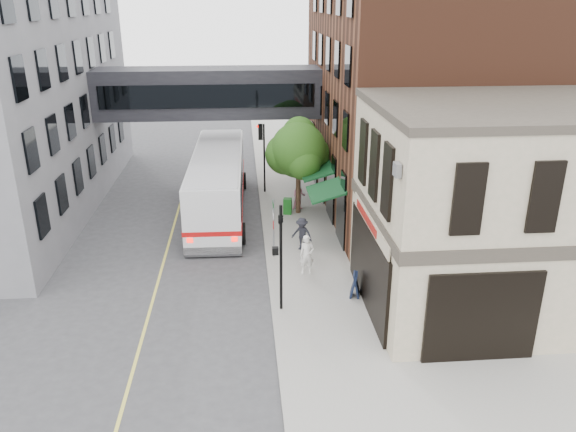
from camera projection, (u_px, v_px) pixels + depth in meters
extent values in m
plane|color=#38383A|center=(275.00, 339.00, 21.18)|extent=(120.00, 120.00, 0.00)
cube|color=gray|center=(293.00, 208.00, 34.31)|extent=(4.00, 60.00, 0.15)
cube|color=tan|center=(497.00, 213.00, 22.26)|extent=(10.00, 8.00, 8.15)
cube|color=#38332B|center=(497.00, 211.00, 22.24)|extent=(10.12, 8.12, 0.50)
cube|color=#38332B|center=(512.00, 106.00, 20.74)|extent=(10.12, 8.12, 0.30)
cube|color=black|center=(368.00, 268.00, 22.67)|extent=(0.14, 6.40, 3.40)
cube|color=black|center=(367.00, 268.00, 22.67)|extent=(0.04, 5.90, 3.00)
cube|color=maroon|center=(366.00, 218.00, 22.52)|extent=(0.03, 3.60, 0.32)
cube|color=#4A2517|center=(426.00, 89.00, 33.36)|extent=(12.00, 18.00, 14.00)
cube|color=#0C3514|center=(313.00, 162.00, 33.11)|extent=(1.80, 13.00, 0.40)
cube|color=black|center=(209.00, 93.00, 35.32)|extent=(14.00, 3.00, 3.00)
cube|color=black|center=(207.00, 96.00, 33.88)|extent=(13.00, 0.08, 1.40)
cube|color=black|center=(210.00, 89.00, 36.76)|extent=(13.00, 0.08, 1.40)
cylinder|color=black|center=(281.00, 259.00, 22.20)|extent=(0.12, 0.12, 4.50)
cube|color=black|center=(275.00, 251.00, 22.06)|extent=(0.25, 0.22, 0.30)
imported|color=black|center=(281.00, 215.00, 21.53)|extent=(0.20, 0.16, 1.00)
cylinder|color=black|center=(264.00, 159.00, 36.14)|extent=(0.12, 0.12, 4.50)
cube|color=black|center=(261.00, 153.00, 35.99)|extent=(0.25, 0.22, 0.30)
cube|color=black|center=(260.00, 132.00, 35.49)|extent=(0.28, 0.28, 1.00)
sphere|color=#FF0C05|center=(258.00, 126.00, 35.35)|extent=(0.18, 0.18, 0.18)
cylinder|color=gray|center=(274.00, 228.00, 27.12)|extent=(0.08, 0.08, 3.00)
cube|color=white|center=(273.00, 215.00, 26.86)|extent=(0.03, 0.75, 0.22)
cube|color=#0C591E|center=(273.00, 204.00, 26.66)|extent=(0.03, 0.70, 0.18)
cube|color=#B20C0C|center=(273.00, 224.00, 27.04)|extent=(0.03, 0.30, 0.40)
cylinder|color=#382619|center=(298.00, 190.00, 32.87)|extent=(0.28, 0.28, 2.80)
sphere|color=#214F15|center=(298.00, 150.00, 32.00)|extent=(3.20, 3.20, 3.20)
sphere|color=#214F15|center=(311.00, 154.00, 32.67)|extent=(2.20, 2.20, 2.20)
sphere|color=#214F15|center=(286.00, 154.00, 32.33)|extent=(2.40, 2.40, 2.40)
sphere|color=#214F15|center=(299.00, 134.00, 32.28)|extent=(2.00, 2.00, 2.00)
cube|color=#D8CC4C|center=(170.00, 239.00, 30.08)|extent=(0.12, 40.00, 0.01)
cube|color=silver|center=(218.00, 182.00, 33.18)|extent=(3.08, 13.17, 3.31)
cube|color=black|center=(218.00, 173.00, 32.97)|extent=(3.14, 12.94, 1.20)
cube|color=#B20C0C|center=(219.00, 191.00, 33.38)|extent=(3.15, 13.19, 0.25)
cylinder|color=black|center=(187.00, 235.00, 29.10)|extent=(0.36, 1.15, 1.14)
cylinder|color=black|center=(242.00, 233.00, 29.28)|extent=(0.36, 1.15, 1.14)
cylinder|color=black|center=(201.00, 182.00, 37.60)|extent=(0.36, 1.15, 1.14)
cylinder|color=black|center=(243.00, 181.00, 37.77)|extent=(0.36, 1.15, 1.14)
imported|color=silver|center=(307.00, 255.00, 25.64)|extent=(0.71, 0.49, 1.87)
imported|color=pink|center=(299.00, 196.00, 33.61)|extent=(0.87, 0.71, 1.66)
imported|color=black|center=(302.00, 234.00, 28.13)|extent=(1.27, 1.11, 1.70)
cube|color=#166119|center=(288.00, 206.00, 32.99)|extent=(0.55, 0.51, 0.95)
cube|color=black|center=(355.00, 285.00, 23.78)|extent=(0.52, 0.68, 1.08)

